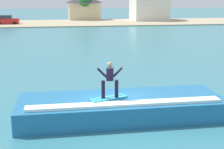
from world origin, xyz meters
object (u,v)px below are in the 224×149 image
Objects in this scene: wave_crest at (121,107)px; house_gabled_white at (149,0)px; surfer at (110,78)px; car_far_shore at (145,17)px; tree_short_bushy at (84,1)px; surfboard at (109,98)px; car_near_shore at (7,20)px; house_small_cottage at (84,6)px.

wave_crest is 60.17m from house_gabled_white.
surfer reaches higher than car_far_shore.
tree_short_bushy is at bearing 86.37° from surfer.
tree_short_bushy is (3.86, 59.98, 3.08)m from surfboard.
car_far_shore reaches higher than surfboard.
surfboard is at bearing 134.80° from surfer.
surfer is at bearing -77.42° from car_near_shore.
house_small_cottage is at bearing 162.39° from house_gabled_white.
house_gabled_white is at bearing 72.90° from surfboard.
car_near_shore is at bearing 102.54° from surfboard.
house_gabled_white is 1.62× the size of tree_short_bushy.
tree_short_bushy is (3.80, 60.03, 2.15)m from surfer.
tree_short_bushy is (3.21, 59.60, 3.68)m from wave_crest.
wave_crest is 57.73m from car_far_shore.
surfer is at bearing -45.20° from surfboard.
house_small_cottage reaches higher than car_far_shore.
surfer is at bearing -93.55° from house_small_cottage.
car_near_shore and car_far_shore have the same top height.
wave_crest is 53.00m from car_near_shore.
tree_short_bushy reaches higher than house_small_cottage.
car_near_shore is (-11.61, 52.00, -1.08)m from surfer.
house_small_cottage is (-13.90, 4.41, -1.36)m from house_gabled_white.
house_gabled_white is (17.82, 57.91, 3.34)m from surfboard.
tree_short_bushy is (-13.96, 2.07, -0.26)m from house_gabled_white.
tree_short_bushy reaches higher than car_far_shore.
tree_short_bushy is at bearing 27.51° from car_near_shore.
surfer is at bearing -107.04° from house_gabled_white.
car_near_shore is at bearing 102.58° from surfer.
surfer is 0.37× the size of car_far_shore.
surfboard is at bearing -93.68° from tree_short_bushy.
house_gabled_white reaches higher than surfer.
car_far_shore is (16.31, 55.98, -1.08)m from surfer.
wave_crest is at bearing -105.79° from car_far_shore.
tree_short_bushy reaches higher than wave_crest.
tree_short_bushy is at bearing 86.92° from wave_crest.
wave_crest is 5.30× the size of surfboard.
wave_crest is at bearing 30.34° from surfboard.
surfer is 53.29m from car_near_shore.
surfboard is 62.48m from house_small_cottage.
car_far_shore is (27.91, 3.98, 0.00)m from car_near_shore.
car_near_shore is 17.68m from tree_short_bushy.
tree_short_bushy reaches higher than car_near_shore.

